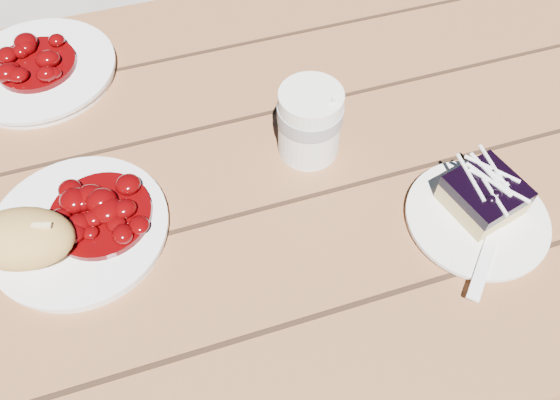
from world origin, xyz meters
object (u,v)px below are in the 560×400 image
object	(u,v)px
picnic_table	(61,276)
coffee_cup	(310,123)
blueberry_cake	(484,195)
main_plate	(80,230)
second_plate	(39,71)
dessert_plate	(476,219)
bread_roll	(23,239)

from	to	relation	value
picnic_table	coffee_cup	xyz separation A→B (m)	(0.39, -0.00, 0.21)
picnic_table	blueberry_cake	bearing A→B (deg)	-16.19
main_plate	coffee_cup	distance (m)	0.32
picnic_table	coffee_cup	bearing A→B (deg)	-0.12
picnic_table	second_plate	distance (m)	0.32
main_plate	dessert_plate	xyz separation A→B (m)	(0.48, -0.13, -0.00)
coffee_cup	second_plate	distance (m)	0.44
dessert_plate	second_plate	world-z (taller)	second_plate
main_plate	bread_roll	distance (m)	0.07
picnic_table	coffee_cup	world-z (taller)	coffee_cup
dessert_plate	coffee_cup	size ratio (longest dim) A/B	1.66
main_plate	blueberry_cake	distance (m)	0.51
second_plate	picnic_table	bearing A→B (deg)	-99.59
blueberry_cake	coffee_cup	world-z (taller)	coffee_cup
picnic_table	bread_roll	size ratio (longest dim) A/B	16.77
main_plate	second_plate	world-z (taller)	same
bread_roll	blueberry_cake	world-z (taller)	bread_roll
bread_roll	dessert_plate	size ratio (longest dim) A/B	0.69
dessert_plate	bread_roll	bearing A→B (deg)	168.10
picnic_table	blueberry_cake	size ratio (longest dim) A/B	20.12
picnic_table	second_plate	xyz separation A→B (m)	(0.04, 0.27, 0.17)
coffee_cup	picnic_table	bearing A→B (deg)	179.88
bread_roll	blueberry_cake	size ratio (longest dim) A/B	1.20
coffee_cup	second_plate	bearing A→B (deg)	142.53
blueberry_cake	coffee_cup	bearing A→B (deg)	122.47
blueberry_cake	picnic_table	bearing A→B (deg)	149.47
main_plate	second_plate	xyz separation A→B (m)	(-0.03, 0.31, 0.00)
main_plate	coffee_cup	xyz separation A→B (m)	(0.32, 0.05, 0.04)
blueberry_cake	second_plate	xyz separation A→B (m)	(-0.52, 0.43, -0.02)
dessert_plate	second_plate	xyz separation A→B (m)	(-0.51, 0.44, 0.00)
dessert_plate	second_plate	bearing A→B (deg)	138.99
bread_roll	blueberry_cake	xyz separation A→B (m)	(0.55, -0.10, -0.01)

